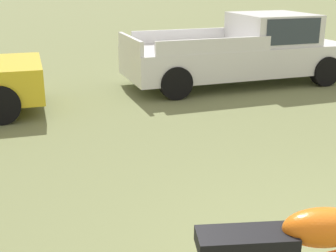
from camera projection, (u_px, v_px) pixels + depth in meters
The scene contains 1 object.
pickup_truck_white at pixel (247, 49), 10.04m from camera, with size 5.01×2.37×1.49m.
Camera 1 is at (-2.86, -1.84, 2.30)m, focal length 49.37 mm.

